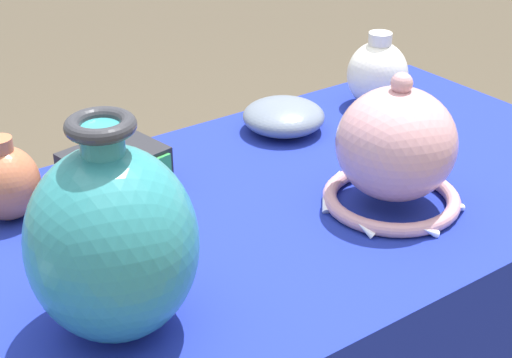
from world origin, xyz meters
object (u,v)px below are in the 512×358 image
jar_round_ivory (377,74)px  bowl_shallow_slate (284,116)px  vase_tall_bulbous (112,242)px  jar_round_terracotta (6,182)px  mosaic_tile_box (116,171)px  vase_dome_bell (395,152)px

jar_round_ivory → bowl_shallow_slate: bearing=177.2°
bowl_shallow_slate → vase_tall_bulbous: bearing=-146.2°
vase_tall_bulbous → jar_round_terracotta: size_ratio=2.13×
bowl_shallow_slate → mosaic_tile_box: bearing=-175.5°
vase_tall_bulbous → jar_round_ivory: (0.73, 0.33, -0.05)m
vase_tall_bulbous → vase_dome_bell: size_ratio=1.23×
jar_round_ivory → bowl_shallow_slate: 0.22m
jar_round_terracotta → jar_round_ivory: bearing=-0.3°
vase_dome_bell → vase_tall_bulbous: bearing=-177.0°
mosaic_tile_box → jar_round_ivory: bearing=-8.2°
bowl_shallow_slate → jar_round_ivory: bearing=-2.8°
bowl_shallow_slate → vase_dome_bell: bearing=-95.6°
vase_dome_bell → bowl_shallow_slate: 0.32m
vase_tall_bulbous → mosaic_tile_box: 0.36m
vase_dome_bell → jar_round_terracotta: (-0.49, 0.31, -0.03)m
jar_round_terracotta → bowl_shallow_slate: jar_round_terracotta is taller
vase_dome_bell → bowl_shallow_slate: size_ratio=1.49×
mosaic_tile_box → jar_round_ivory: 0.58m
vase_tall_bulbous → jar_round_terracotta: vase_tall_bulbous is taller
mosaic_tile_box → bowl_shallow_slate: (0.35, 0.03, -0.01)m
vase_tall_bulbous → jar_round_ivory: bearing=24.3°
jar_round_terracotta → mosaic_tile_box: bearing=-7.1°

